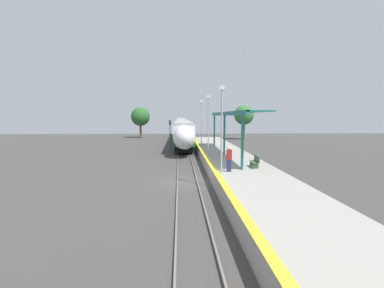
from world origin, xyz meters
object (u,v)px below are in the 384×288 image
object	(u,v)px
person_waiting	(229,159)
lamppost_near	(222,124)
train	(181,125)
platform_bench	(255,161)
lamppost_mid	(208,121)
lamppost_far	(201,120)
railway_signal	(170,131)

from	to	relation	value
person_waiting	lamppost_near	world-z (taller)	lamppost_near
train	platform_bench	world-z (taller)	train
lamppost_mid	lamppost_far	bearing A→B (deg)	90.00
platform_bench	lamppost_near	xyz separation A→B (m)	(-2.83, -2.02, 2.83)
train	lamppost_mid	bearing A→B (deg)	-87.51
train	lamppost_far	bearing A→B (deg)	-86.97
lamppost_near	platform_bench	bearing A→B (deg)	35.44
train	lamppost_far	size ratio (longest dim) A/B	16.45
platform_bench	person_waiting	xyz separation A→B (m)	(-2.24, -1.59, 0.44)
train	person_waiting	xyz separation A→B (m)	(2.84, -60.36, -0.33)
lamppost_near	lamppost_mid	distance (m)	9.16
person_waiting	railway_signal	bearing A→B (deg)	100.75
platform_bench	person_waiting	distance (m)	2.78
platform_bench	train	bearing A→B (deg)	94.94
railway_signal	lamppost_near	size ratio (longest dim) A/B	0.72
lamppost_near	lamppost_far	world-z (taller)	same
person_waiting	lamppost_near	distance (m)	2.50
person_waiting	railway_signal	xyz separation A→B (m)	(-4.85, 25.53, 0.63)
lamppost_mid	lamppost_far	world-z (taller)	same
railway_signal	lamppost_mid	xyz separation A→B (m)	(4.25, -16.79, 1.76)
platform_bench	lamppost_far	world-z (taller)	lamppost_far
lamppost_near	lamppost_far	bearing A→B (deg)	90.00
person_waiting	lamppost_near	xyz separation A→B (m)	(-0.59, -0.42, 2.39)
lamppost_far	platform_bench	bearing A→B (deg)	-80.16
train	lamppost_mid	distance (m)	51.71
railway_signal	lamppost_near	distance (m)	26.36
train	railway_signal	distance (m)	34.89
lamppost_near	lamppost_mid	xyz separation A→B (m)	(0.00, 9.16, 0.00)
person_waiting	lamppost_near	size ratio (longest dim) A/B	0.30
person_waiting	lamppost_mid	world-z (taller)	lamppost_mid
person_waiting	lamppost_mid	distance (m)	9.08
train	lamppost_mid	xyz separation A→B (m)	(2.25, -51.62, 2.06)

